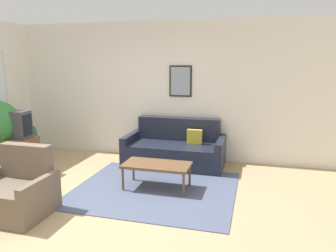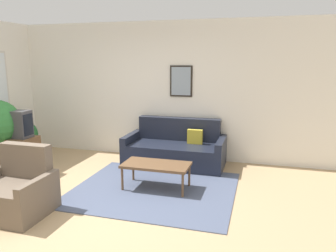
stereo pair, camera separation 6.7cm
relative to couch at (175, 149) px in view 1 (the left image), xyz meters
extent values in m
plane|color=tan|center=(-0.74, -2.01, -0.29)|extent=(16.00, 16.00, 0.00)
cube|color=#4C5670|center=(0.01, -1.31, -0.28)|extent=(2.42, 2.10, 0.01)
cube|color=white|center=(-0.74, 0.46, 1.06)|extent=(8.00, 0.06, 2.70)
cube|color=black|center=(0.00, 0.42, 1.26)|extent=(0.44, 0.03, 0.60)
cube|color=#8999A8|center=(0.00, 0.40, 1.26)|extent=(0.38, 0.01, 0.54)
cube|color=#1E2333|center=(0.00, -0.06, -0.08)|extent=(1.61, 0.90, 0.41)
cube|color=#1E2333|center=(0.00, 0.29, 0.34)|extent=(1.61, 0.20, 0.44)
cube|color=#1E2333|center=(-0.87, -0.06, -0.01)|extent=(0.12, 0.90, 0.55)
cube|color=#1E2333|center=(0.86, -0.06, -0.01)|extent=(0.12, 0.90, 0.55)
cube|color=gold|center=(0.36, 0.05, 0.25)|extent=(0.28, 0.10, 0.28)
cube|color=brown|center=(0.02, -1.26, 0.09)|extent=(1.02, 0.52, 0.04)
cylinder|color=brown|center=(-0.45, -1.48, -0.11)|extent=(0.04, 0.04, 0.36)
cylinder|color=brown|center=(0.49, -1.48, -0.11)|extent=(0.04, 0.04, 0.36)
cylinder|color=brown|center=(-0.45, -1.04, -0.11)|extent=(0.04, 0.04, 0.36)
cylinder|color=brown|center=(0.49, -1.04, -0.11)|extent=(0.04, 0.04, 0.36)
cube|color=brown|center=(-2.68, -1.14, 0.02)|extent=(0.78, 0.48, 0.62)
cube|color=#424247|center=(-2.68, -1.14, 0.57)|extent=(0.68, 0.28, 0.48)
cube|color=black|center=(-2.33, -1.14, 0.57)|extent=(0.01, 0.23, 0.37)
cube|color=#6B5B4C|center=(-1.47, -2.58, -0.09)|extent=(0.71, 0.76, 0.40)
cube|color=#6B5B4C|center=(-1.47, -2.28, 0.34)|extent=(0.71, 0.16, 0.46)
cube|color=#6B5B4C|center=(-1.07, -2.58, -0.03)|extent=(0.09, 0.76, 0.52)
cylinder|color=#383D42|center=(-2.91, -1.22, -0.15)|extent=(0.26, 0.26, 0.28)
cylinder|color=beige|center=(-2.85, -0.68, -0.21)|extent=(0.29, 0.29, 0.15)
cylinder|color=#51381E|center=(-2.85, -0.68, -0.05)|extent=(0.04, 0.04, 0.16)
sphere|color=#1E5628|center=(-2.85, -0.68, 0.26)|extent=(0.54, 0.54, 0.54)
cylinder|color=beige|center=(-3.10, -0.95, -0.20)|extent=(0.30, 0.30, 0.18)
cylinder|color=#51381E|center=(-3.10, -0.95, -0.05)|extent=(0.04, 0.04, 0.12)
sphere|color=#337A38|center=(-3.10, -0.95, 0.17)|extent=(0.38, 0.38, 0.38)
camera|label=1|loc=(1.44, -5.82, 1.66)|focal=35.00mm
camera|label=2|loc=(1.51, -5.80, 1.66)|focal=35.00mm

